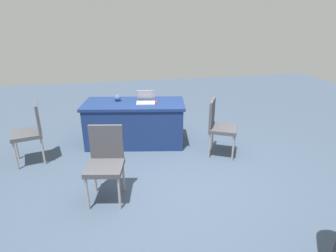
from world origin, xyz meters
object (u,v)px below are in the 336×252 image
object	(u,v)px
table_foreground	(135,123)
yarn_ball	(118,98)
chair_aisle	(31,129)
scissors_red	(156,102)
laptop_silver	(146,100)
chair_tucked_left	(219,124)
chair_near_front	(105,159)

from	to	relation	value
table_foreground	yarn_ball	xyz separation A→B (m)	(0.28, -0.16, 0.45)
chair_aisle	yarn_ball	xyz separation A→B (m)	(-1.38, -0.54, 0.28)
scissors_red	yarn_ball	bearing A→B (deg)	-83.49
yarn_ball	laptop_silver	bearing A→B (deg)	157.09
yarn_ball	chair_tucked_left	bearing A→B (deg)	149.96
chair_near_front	chair_aisle	bearing A→B (deg)	-35.92
table_foreground	laptop_silver	world-z (taller)	laptop_silver
chair_near_front	chair_tucked_left	size ratio (longest dim) A/B	0.99
chair_tucked_left	yarn_ball	size ratio (longest dim) A/B	8.12
table_foreground	chair_near_front	distance (m)	1.69
scissors_red	table_foreground	bearing A→B (deg)	-76.03
table_foreground	chair_near_front	world-z (taller)	chair_near_front
chair_near_front	chair_aisle	world-z (taller)	chair_aisle
chair_tucked_left	chair_aisle	xyz separation A→B (m)	(2.98, -0.39, 0.01)
chair_tucked_left	table_foreground	bearing A→B (deg)	-91.69
chair_near_front	chair_aisle	size ratio (longest dim) A/B	0.98
table_foreground	chair_tucked_left	size ratio (longest dim) A/B	1.99
laptop_silver	yarn_ball	distance (m)	0.52
chair_near_front	scissors_red	size ratio (longest dim) A/B	5.25
table_foreground	chair_tucked_left	distance (m)	1.53
chair_tucked_left	scissors_red	world-z (taller)	chair_tucked_left
chair_tucked_left	laptop_silver	world-z (taller)	laptop_silver
yarn_ball	scissors_red	world-z (taller)	yarn_ball
laptop_silver	yarn_ball	bearing A→B (deg)	-13.82
chair_tucked_left	laptop_silver	distance (m)	1.36
chair_tucked_left	laptop_silver	xyz separation A→B (m)	(1.12, -0.72, 0.27)
laptop_silver	yarn_ball	xyz separation A→B (m)	(0.48, -0.20, 0.02)
chair_near_front	chair_tucked_left	world-z (taller)	chair_tucked_left
laptop_silver	scissors_red	distance (m)	0.18
chair_aisle	yarn_ball	world-z (taller)	chair_aisle
chair_near_front	laptop_silver	distance (m)	1.74
chair_aisle	scissors_red	bearing A→B (deg)	-95.99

